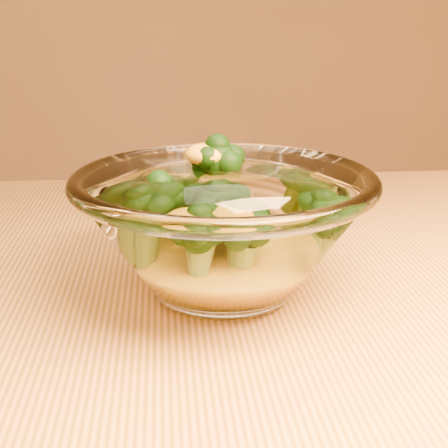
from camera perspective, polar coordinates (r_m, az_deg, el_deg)
The scene contains 4 objects.
table at distance 0.52m, azimuth 13.54°, elevation -17.46°, with size 1.20×0.80×0.75m.
glass_bowl at distance 0.46m, azimuth 0.00°, elevation -0.57°, with size 0.22×0.22×0.10m.
cheese_sauce at distance 0.47m, azimuth 0.00°, elevation -2.98°, with size 0.11×0.11×0.03m, color #FFA615.
broccoli_heap at distance 0.47m, azimuth -0.83°, elevation 1.43°, with size 0.15×0.12×0.09m.
Camera 1 is at (-0.16, -0.39, 0.95)m, focal length 50.00 mm.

